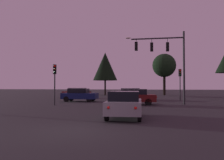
% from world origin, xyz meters
% --- Properties ---
extents(ground_plane, '(168.00, 168.00, 0.00)m').
position_xyz_m(ground_plane, '(0.00, 24.50, 0.00)').
color(ground_plane, '#262326').
rests_on(ground_plane, ground).
extents(traffic_signal_mast_arm, '(5.91, 0.37, 7.25)m').
position_xyz_m(traffic_signal_mast_arm, '(4.49, 14.54, 5.03)').
color(traffic_signal_mast_arm, '#232326').
rests_on(traffic_signal_mast_arm, ground).
extents(traffic_light_corner_left, '(0.36, 0.38, 3.86)m').
position_xyz_m(traffic_light_corner_left, '(-5.94, 11.46, 2.75)').
color(traffic_light_corner_left, '#232326').
rests_on(traffic_light_corner_left, ground).
extents(traffic_light_corner_right, '(0.34, 0.38, 3.91)m').
position_xyz_m(traffic_light_corner_right, '(6.57, 20.18, 2.79)').
color(traffic_light_corner_right, '#232326').
rests_on(traffic_light_corner_right, ground).
extents(car_nearside_lane, '(2.09, 4.17, 1.52)m').
position_xyz_m(car_nearside_lane, '(1.58, 4.12, 0.79)').
color(car_nearside_lane, gray).
rests_on(car_nearside_lane, ground).
extents(car_crossing_left, '(4.18, 1.83, 1.52)m').
position_xyz_m(car_crossing_left, '(-5.22, 16.81, 0.79)').
color(car_crossing_left, '#0F1947').
rests_on(car_crossing_left, ground).
extents(car_crossing_right, '(4.65, 2.09, 1.52)m').
position_xyz_m(car_crossing_right, '(1.30, 13.33, 0.80)').
color(car_crossing_right, '#4C0F0F').
rests_on(car_crossing_right, ground).
extents(car_far_lane, '(3.48, 4.60, 1.52)m').
position_xyz_m(car_far_lane, '(0.30, 21.30, 0.79)').
color(car_far_lane, '#473828').
rests_on(car_far_lane, ground).
extents(car_parked_lot, '(4.59, 3.12, 1.52)m').
position_xyz_m(car_parked_lot, '(-8.15, 24.42, 0.80)').
color(car_parked_lot, '#4C0F0F').
rests_on(car_parked_lot, ground).
extents(tree_behind_sign, '(4.80, 4.80, 8.49)m').
position_xyz_m(tree_behind_sign, '(-5.96, 35.39, 5.71)').
color(tree_behind_sign, black).
rests_on(tree_behind_sign, ground).
extents(tree_left_far, '(4.71, 4.71, 8.31)m').
position_xyz_m(tree_left_far, '(5.64, 37.87, 5.91)').
color(tree_left_far, black).
rests_on(tree_left_far, ground).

